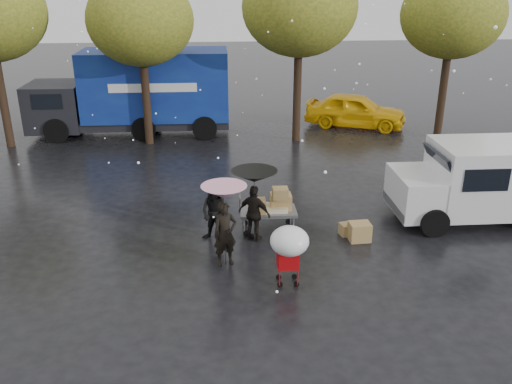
{
  "coord_description": "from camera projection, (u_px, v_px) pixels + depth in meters",
  "views": [
    {
      "loc": [
        -0.69,
        -11.43,
        6.44
      ],
      "look_at": [
        0.2,
        1.0,
        1.39
      ],
      "focal_mm": 38.0,
      "sensor_mm": 36.0,
      "label": 1
    }
  ],
  "objects": [
    {
      "name": "vendor_cart",
      "position": [
        271.0,
        205.0,
        14.33
      ],
      "size": [
        1.52,
        0.8,
        1.27
      ],
      "color": "slate",
      "rests_on": "ground"
    },
    {
      "name": "person_middle",
      "position": [
        215.0,
        213.0,
        13.74
      ],
      "size": [
        0.95,
        0.87,
        1.57
      ],
      "primitive_type": "imported",
      "rotation": [
        0.0,
        0.0,
        -0.47
      ],
      "color": "black",
      "rests_on": "ground"
    },
    {
      "name": "tree_row",
      "position": [
        221.0,
        13.0,
        20.36
      ],
      "size": [
        21.6,
        4.4,
        7.12
      ],
      "color": "black",
      "rests_on": "ground"
    },
    {
      "name": "person_black",
      "position": [
        254.0,
        214.0,
        13.77
      ],
      "size": [
        0.95,
        0.76,
        1.51
      ],
      "primitive_type": "imported",
      "rotation": [
        0.0,
        0.0,
        2.62
      ],
      "color": "black",
      "rests_on": "ground"
    },
    {
      "name": "shopping_cart",
      "position": [
        289.0,
        244.0,
        11.57
      ],
      "size": [
        0.84,
        0.84,
        1.46
      ],
      "color": "red",
      "rests_on": "ground"
    },
    {
      "name": "yellow_taxi",
      "position": [
        355.0,
        110.0,
        24.14
      ],
      "size": [
        4.75,
        3.28,
        1.5
      ],
      "primitive_type": "imported",
      "rotation": [
        0.0,
        0.0,
        1.19
      ],
      "color": "yellow",
      "rests_on": "ground"
    },
    {
      "name": "box_ground_far",
      "position": [
        348.0,
        229.0,
        14.3
      ],
      "size": [
        0.47,
        0.41,
        0.32
      ],
      "primitive_type": "cube",
      "rotation": [
        0.0,
        0.0,
        0.23
      ],
      "color": "olive",
      "rests_on": "ground"
    },
    {
      "name": "white_van",
      "position": [
        489.0,
        180.0,
        14.87
      ],
      "size": [
        4.91,
        2.18,
        2.2
      ],
      "color": "white",
      "rests_on": "ground"
    },
    {
      "name": "ground",
      "position": [
        251.0,
        261.0,
        13.03
      ],
      "size": [
        90.0,
        90.0,
        0.0
      ],
      "primitive_type": "plane",
      "color": "black",
      "rests_on": "ground"
    },
    {
      "name": "umbrella_pink",
      "position": [
        224.0,
        192.0,
        12.23
      ],
      "size": [
        1.05,
        1.05,
        2.0
      ],
      "color": "#4C4C4C",
      "rests_on": "ground"
    },
    {
      "name": "umbrella_black",
      "position": [
        254.0,
        176.0,
        13.39
      ],
      "size": [
        1.15,
        1.15,
        1.92
      ],
      "color": "#4C4C4C",
      "rests_on": "ground"
    },
    {
      "name": "box_ground_near",
      "position": [
        360.0,
        232.0,
        13.97
      ],
      "size": [
        0.56,
        0.46,
        0.48
      ],
      "primitive_type": "cube",
      "rotation": [
        0.0,
        0.0,
        0.06
      ],
      "color": "olive",
      "rests_on": "ground"
    },
    {
      "name": "blue_truck",
      "position": [
        137.0,
        93.0,
        22.77
      ],
      "size": [
        8.3,
        2.6,
        3.5
      ],
      "color": "navy",
      "rests_on": "ground"
    },
    {
      "name": "person_pink",
      "position": [
        225.0,
        234.0,
        12.63
      ],
      "size": [
        0.67,
        0.55,
        1.58
      ],
      "primitive_type": "imported",
      "rotation": [
        0.0,
        0.0,
        0.33
      ],
      "color": "black",
      "rests_on": "ground"
    }
  ]
}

